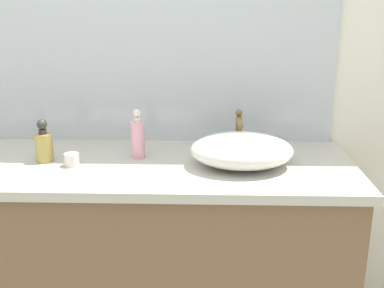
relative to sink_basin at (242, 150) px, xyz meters
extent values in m
cube|color=silver|center=(-0.47, 0.36, 0.39)|extent=(6.00, 0.06, 2.60)
cube|color=brown|center=(-0.36, 0.02, -0.50)|extent=(1.52, 0.55, 0.82)
cube|color=#B1AEA4|center=(-0.36, 0.02, -0.08)|extent=(1.56, 0.59, 0.03)
ellipsoid|color=silver|center=(0.00, 0.00, 0.00)|extent=(0.37, 0.30, 0.12)
cylinder|color=brown|center=(0.00, 0.18, 0.01)|extent=(0.03, 0.03, 0.14)
cylinder|color=brown|center=(0.00, 0.12, 0.07)|extent=(0.02, 0.11, 0.02)
sphere|color=brown|center=(0.00, 0.19, 0.09)|extent=(0.03, 0.03, 0.03)
cylinder|color=pink|center=(-0.39, 0.08, 0.01)|extent=(0.05, 0.05, 0.14)
cylinder|color=silver|center=(-0.39, 0.08, 0.09)|extent=(0.02, 0.02, 0.02)
sphere|color=silver|center=(-0.39, 0.08, 0.12)|extent=(0.03, 0.03, 0.03)
cylinder|color=silver|center=(-0.39, 0.07, 0.12)|extent=(0.01, 0.02, 0.01)
cylinder|color=#A59044|center=(-0.73, 0.03, -0.01)|extent=(0.06, 0.06, 0.11)
cylinder|color=#382D2D|center=(-0.73, 0.03, 0.06)|extent=(0.03, 0.03, 0.02)
sphere|color=#2D3528|center=(-0.73, 0.03, 0.08)|extent=(0.04, 0.04, 0.04)
cylinder|color=#352C25|center=(-0.73, 0.02, 0.08)|extent=(0.02, 0.02, 0.02)
cylinder|color=silver|center=(-0.62, -0.02, -0.04)|extent=(0.05, 0.05, 0.05)
camera|label=1|loc=(-0.13, -1.64, 0.53)|focal=44.51mm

